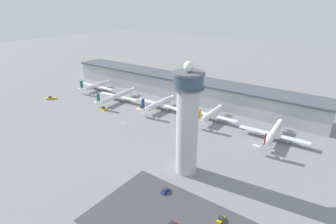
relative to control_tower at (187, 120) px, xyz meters
name	(u,v)px	position (x,y,z in m)	size (l,w,h in m)	color
ground_plane	(123,123)	(-65.00, 21.77, -27.37)	(1000.00, 1000.00, 0.00)	gray
terminal_building	(179,86)	(-65.00, 91.77, -18.23)	(236.51, 25.00, 18.08)	#B2B2B7
control_tower	(187,120)	(0.00, 0.00, 0.00)	(14.19, 14.19, 54.21)	#BCBCC1
airplane_gate_alpha	(96,86)	(-139.76, 61.10, -23.48)	(41.08, 33.97, 12.45)	white
airplane_gate_bravo	(117,96)	(-100.64, 51.31, -23.10)	(39.55, 44.47, 12.19)	white
airplane_gate_charlie	(159,104)	(-60.23, 56.42, -22.86)	(40.47, 38.38, 13.82)	white
airplane_gate_delta	(210,115)	(-17.80, 60.33, -22.79)	(37.91, 34.34, 13.74)	white
airplane_gate_echo	(273,134)	(25.79, 56.00, -23.04)	(41.07, 42.00, 13.19)	silver
service_truck_catering	(103,109)	(-94.86, 30.14, -26.51)	(7.23, 3.42, 2.49)	black
service_truck_fuel	(143,108)	(-70.57, 49.12, -26.48)	(7.73, 7.65, 2.56)	black
service_truck_baggage	(51,98)	(-150.23, 20.83, -26.52)	(6.98, 7.90, 2.44)	black
car_maroon_suv	(221,219)	(27.92, -19.58, -26.80)	(1.81, 4.01, 1.45)	black
car_yellow_taxi	(165,191)	(1.28, -18.81, -26.75)	(2.00, 4.46, 1.58)	black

